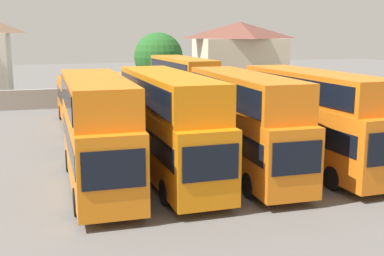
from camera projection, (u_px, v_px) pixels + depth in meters
ground at (143, 117)px, 41.57m from camera, size 140.00×140.00×0.00m
depot_boundary_wall at (130, 96)px, 47.82m from camera, size 56.00×0.50×1.80m
bus_1 at (97, 127)px, 22.43m from camera, size 2.75×10.60×5.03m
bus_2 at (169, 121)px, 23.83m from camera, size 2.96×11.48×5.07m
bus_3 at (244, 119)px, 24.52m from camera, size 2.53×10.84×5.00m
bus_4 at (314, 115)px, 25.66m from camera, size 3.32×11.20×5.01m
bus_5 at (79, 101)px, 37.13m from camera, size 2.97×11.46×3.31m
bus_6 at (125, 98)px, 37.86m from camera, size 3.40×11.67×3.54m
bus_7 at (183, 86)px, 39.17m from camera, size 3.17×10.44×4.97m
bus_8 at (219, 96)px, 39.80m from camera, size 2.99×11.36×3.43m
house_terrace_centre at (240, 56)px, 58.35m from camera, size 10.23×6.66×8.04m
tree_left_of_lot at (158, 57)px, 50.42m from camera, size 4.94×4.94×6.88m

